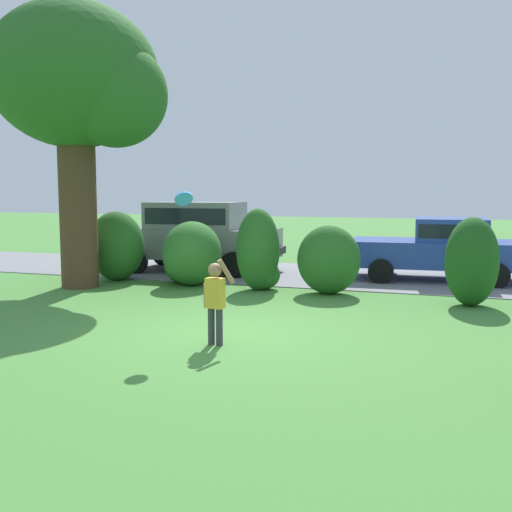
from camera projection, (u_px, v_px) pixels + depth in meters
The scene contains 12 objects.
ground_plane at pixel (227, 333), 9.56m from camera, with size 80.00×80.00×0.00m, color #478438.
driveway_strip at pixel (321, 275), 15.92m from camera, with size 28.00×4.40×0.02m, color slate.
oak_tree_large at pixel (82, 87), 13.65m from camera, with size 4.11×3.85×6.44m.
shrub_near_tree at pixel (116, 246), 15.04m from camera, with size 1.41×1.27×1.73m.
shrub_centre_left at pixel (191, 255), 14.33m from camera, with size 1.48×1.58×1.52m.
shrub_centre at pixel (259, 254), 13.58m from camera, with size 0.98×0.99×1.84m.
shrub_centre_right at pixel (329, 260), 13.09m from camera, with size 1.38×1.10×1.49m.
shrub_far_end at pixel (472, 262), 11.71m from camera, with size 1.02×1.14×1.74m.
parked_sedan at pixel (441, 247), 14.98m from camera, with size 4.49×2.28×1.56m.
parked_suv at pixel (196, 233), 16.63m from camera, with size 4.78×2.27×1.92m.
child_thrower at pixel (215, 297), 8.76m from camera, with size 0.47×0.23×1.29m.
frisbee at pixel (184, 199), 9.01m from camera, with size 0.33×0.24×0.31m.
Camera 1 is at (3.44, -8.73, 2.27)m, focal length 42.35 mm.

